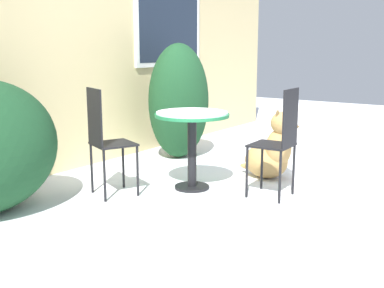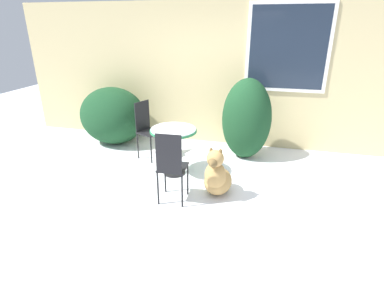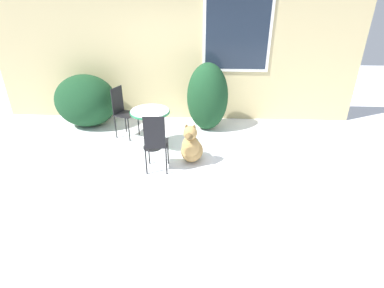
{
  "view_description": "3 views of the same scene",
  "coord_description": "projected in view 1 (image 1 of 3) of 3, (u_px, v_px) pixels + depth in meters",
  "views": [
    {
      "loc": [
        -4.08,
        -2.06,
        1.39
      ],
      "look_at": [
        -0.3,
        0.61,
        0.45
      ],
      "focal_mm": 45.0,
      "sensor_mm": 36.0,
      "label": 1
    },
    {
      "loc": [
        1.05,
        -3.55,
        2.27
      ],
      "look_at": [
        0.0,
        0.6,
        0.55
      ],
      "focal_mm": 28.0,
      "sensor_mm": 36.0,
      "label": 2
    },
    {
      "loc": [
        0.71,
        -4.45,
        2.72
      ],
      "look_at": [
        0.49,
        0.19,
        0.32
      ],
      "focal_mm": 28.0,
      "sensor_mm": 36.0,
      "label": 3
    }
  ],
  "objects": [
    {
      "name": "patio_table",
      "position": [
        192.0,
        128.0,
        4.69
      ],
      "size": [
        0.73,
        0.73,
        0.77
      ],
      "color": "black",
      "rests_on": "ground_plane"
    },
    {
      "name": "house_wall",
      "position": [
        103.0,
        48.0,
        5.75
      ],
      "size": [
        8.0,
        0.1,
        2.68
      ],
      "color": "#D1BC84",
      "rests_on": "ground_plane"
    },
    {
      "name": "shrub_middle",
      "position": [
        179.0,
        101.0,
        6.04
      ],
      "size": [
        0.86,
        0.7,
        1.44
      ],
      "color": "#194223",
      "rests_on": "ground_plane"
    },
    {
      "name": "ground_plane",
      "position": [
        261.0,
        191.0,
        4.71
      ],
      "size": [
        16.0,
        16.0,
        0.0
      ],
      "primitive_type": "plane",
      "color": "white"
    },
    {
      "name": "dog",
      "position": [
        271.0,
        153.0,
        5.11
      ],
      "size": [
        0.44,
        0.73,
        0.76
      ],
      "rotation": [
        0.0,
        0.0,
        -0.12
      ],
      "color": "tan",
      "rests_on": "ground_plane"
    },
    {
      "name": "patio_chair_far_side",
      "position": [
        279.0,
        138.0,
        4.42
      ],
      "size": [
        0.38,
        0.38,
        1.02
      ],
      "rotation": [
        0.0,
        0.0,
        3.18
      ],
      "color": "black",
      "rests_on": "ground_plane"
    },
    {
      "name": "patio_chair_near_table",
      "position": [
        106.0,
        137.0,
        4.47
      ],
      "size": [
        0.48,
        0.48,
        1.02
      ],
      "rotation": [
        0.0,
        0.0,
        1.17
      ],
      "color": "black",
      "rests_on": "ground_plane"
    }
  ]
}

